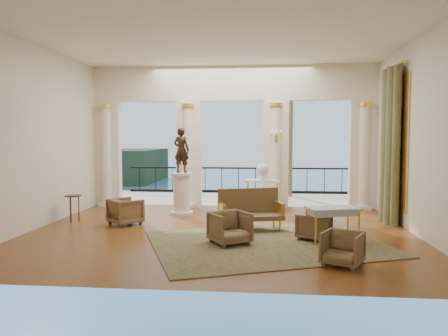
# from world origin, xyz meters

# --- Properties ---
(floor) EXTENTS (9.00, 9.00, 0.00)m
(floor) POSITION_xyz_m (0.00, 0.00, 0.00)
(floor) COLOR #43240D
(floor) RESTS_ON ground
(room_walls) EXTENTS (9.00, 9.00, 9.00)m
(room_walls) POSITION_xyz_m (0.00, -1.12, 2.88)
(room_walls) COLOR beige
(room_walls) RESTS_ON ground
(arcade) EXTENTS (9.00, 0.56, 4.50)m
(arcade) POSITION_xyz_m (-0.00, 3.82, 2.58)
(arcade) COLOR beige
(arcade) RESTS_ON ground
(terrace) EXTENTS (10.00, 3.60, 0.10)m
(terrace) POSITION_xyz_m (0.00, 5.80, -0.05)
(terrace) COLOR #B8AE97
(terrace) RESTS_ON ground
(balustrade) EXTENTS (9.00, 0.06, 1.03)m
(balustrade) POSITION_xyz_m (0.00, 7.40, 0.41)
(balustrade) COLOR black
(balustrade) RESTS_ON terrace
(palm_tree) EXTENTS (2.00, 2.00, 4.50)m
(palm_tree) POSITION_xyz_m (2.00, 6.60, 4.09)
(palm_tree) COLOR #4C3823
(palm_tree) RESTS_ON terrace
(headland) EXTENTS (22.00, 18.00, 6.00)m
(headland) POSITION_xyz_m (-30.00, 70.00, -3.00)
(headland) COLOR black
(headland) RESTS_ON sea
(sea) EXTENTS (160.00, 160.00, 0.00)m
(sea) POSITION_xyz_m (0.00, 60.00, -6.00)
(sea) COLOR #2C5A83
(sea) RESTS_ON ground
(curtain) EXTENTS (0.33, 1.40, 4.09)m
(curtain) POSITION_xyz_m (4.28, 1.50, 2.02)
(curtain) COLOR brown
(curtain) RESTS_ON ground
(window_frame) EXTENTS (0.04, 1.60, 3.40)m
(window_frame) POSITION_xyz_m (4.47, 1.50, 2.10)
(window_frame) COLOR #ECB84E
(window_frame) RESTS_ON room_walls
(wall_sconce) EXTENTS (0.30, 0.11, 0.33)m
(wall_sconce) POSITION_xyz_m (1.40, 3.51, 2.23)
(wall_sconce) COLOR #ECB84E
(wall_sconce) RESTS_ON arcade
(rug) EXTENTS (5.64, 5.06, 0.02)m
(rug) POSITION_xyz_m (1.10, -1.08, 0.01)
(rug) COLOR #313418
(rug) RESTS_ON ground
(armchair_a) EXTENTS (0.99, 0.98, 0.76)m
(armchair_a) POSITION_xyz_m (0.33, -1.15, 0.38)
(armchair_a) COLOR #3F331C
(armchair_a) RESTS_ON ground
(armchair_b) EXTENTS (0.85, 0.83, 0.66)m
(armchair_b) POSITION_xyz_m (2.41, -2.50, 0.33)
(armchair_b) COLOR #3F331C
(armchair_b) RESTS_ON ground
(armchair_c) EXTENTS (0.82, 0.84, 0.65)m
(armchair_c) POSITION_xyz_m (2.13, -0.57, 0.33)
(armchair_c) COLOR #3F331C
(armchair_c) RESTS_ON ground
(armchair_d) EXTENTS (0.99, 0.99, 0.75)m
(armchair_d) POSITION_xyz_m (-2.50, 0.66, 0.37)
(armchair_d) COLOR #3F331C
(armchair_d) RESTS_ON ground
(settee) EXTENTS (1.62, 1.04, 1.00)m
(settee) POSITION_xyz_m (0.70, 0.29, 0.49)
(settee) COLOR #3F331C
(settee) RESTS_ON ground
(game_table) EXTENTS (1.21, 0.88, 0.74)m
(game_table) POSITION_xyz_m (2.51, -0.72, 0.66)
(game_table) COLOR #A5C3D4
(game_table) RESTS_ON ground
(pedestal) EXTENTS (0.66, 0.66, 1.22)m
(pedestal) POSITION_xyz_m (-1.34, 2.23, 0.58)
(pedestal) COLOR silver
(pedestal) RESTS_ON ground
(statue) EXTENTS (0.54, 0.43, 1.30)m
(statue) POSITION_xyz_m (-1.34, 2.23, 1.87)
(statue) COLOR #2F2115
(statue) RESTS_ON pedestal
(console_table) EXTENTS (1.03, 0.47, 0.95)m
(console_table) POSITION_xyz_m (0.99, 3.05, 0.79)
(console_table) COLOR silver
(console_table) RESTS_ON ground
(urn) EXTENTS (0.37, 0.37, 0.49)m
(urn) POSITION_xyz_m (0.99, 3.05, 1.23)
(urn) COLOR white
(urn) RESTS_ON console_table
(side_table) EXTENTS (0.44, 0.44, 0.71)m
(side_table) POSITION_xyz_m (-4.00, 0.90, 0.61)
(side_table) COLOR black
(side_table) RESTS_ON ground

